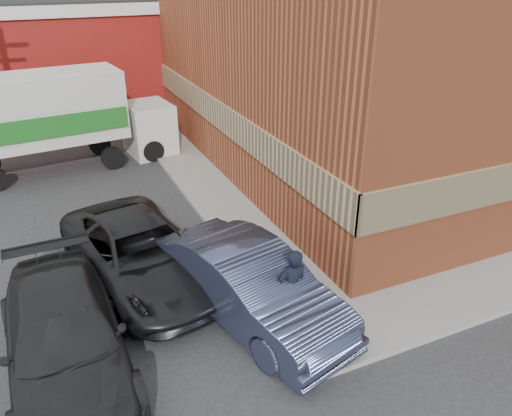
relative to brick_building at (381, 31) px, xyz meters
name	(u,v)px	position (x,y,z in m)	size (l,w,h in m)	color
ground	(293,320)	(-8.50, -9.00, -4.68)	(90.00, 90.00, 0.00)	#28282B
brick_building	(381,31)	(0.00, 0.00, 0.00)	(14.25, 18.25, 9.36)	#AB4F2C
sidewalk_west	(194,173)	(-7.90, 0.00, -4.62)	(1.80, 18.00, 0.12)	gray
man	(292,289)	(-8.70, -9.25, -3.63)	(0.68, 0.45, 1.87)	black
sedan	(251,285)	(-9.30, -8.50, -3.84)	(1.78, 5.12, 1.69)	#343A57
suv_a	(141,253)	(-11.14, -6.08, -3.91)	(2.57, 5.57, 1.55)	black
suv_b	(65,337)	(-13.12, -8.50, -3.91)	(2.16, 5.32, 1.54)	black
box_truck	(63,114)	(-11.95, 2.58, -2.60)	(7.51, 2.96, 3.61)	silver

